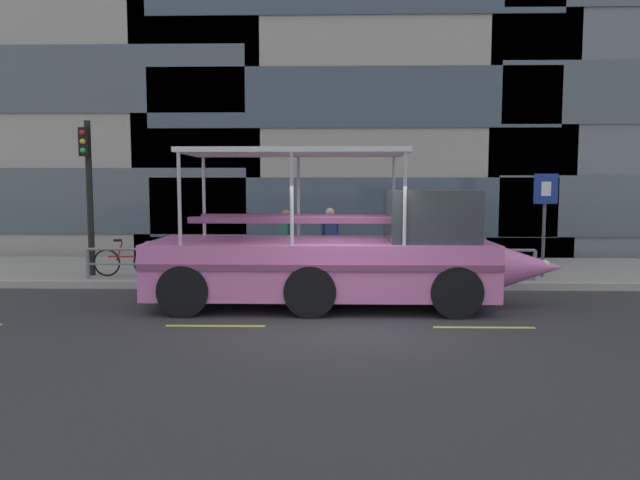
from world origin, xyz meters
TOP-DOWN VIEW (x-y plane):
  - ground_plane at (0.00, 0.00)m, footprint 120.00×120.00m
  - sidewalk at (0.00, 5.60)m, footprint 32.00×4.80m
  - curb_edge at (0.00, 3.11)m, footprint 32.00×0.18m
  - lane_centreline at (-0.00, -0.69)m, footprint 25.80×0.12m
  - curb_guardrail at (-0.89, 3.45)m, footprint 11.21×0.09m
  - traffic_light_pole at (-6.58, 3.98)m, footprint 0.24×0.46m
  - parking_sign at (5.08, 4.04)m, footprint 0.60×0.12m
  - leaned_bicycle at (-5.61, 3.87)m, footprint 1.74×0.46m
  - duck_tour_boat at (-0.06, 1.15)m, footprint 8.67×2.49m
  - pedestrian_near_bow at (2.65, 4.30)m, footprint 0.50×0.24m
  - pedestrian_mid_left at (-0.38, 4.78)m, footprint 0.49×0.27m
  - pedestrian_mid_right at (-1.56, 4.71)m, footprint 0.37×0.36m

SIDE VIEW (x-z plane):
  - ground_plane at x=0.00m, z-range 0.00..0.00m
  - lane_centreline at x=0.00m, z-range 0.00..0.01m
  - sidewalk at x=0.00m, z-range 0.00..0.18m
  - curb_edge at x=0.00m, z-range 0.00..0.18m
  - leaned_bicycle at x=-5.61m, z-range 0.08..1.04m
  - curb_guardrail at x=-0.89m, z-range 0.32..1.11m
  - duck_tour_boat at x=-0.06m, z-range -0.57..2.67m
  - pedestrian_mid_right at x=-1.56m, z-range 0.35..2.04m
  - pedestrian_near_bow at x=2.65m, z-range 0.36..2.08m
  - pedestrian_mid_left at x=-0.38m, z-range 0.36..2.09m
  - parking_sign at x=5.08m, z-range 0.65..3.28m
  - traffic_light_pole at x=-6.58m, z-range 0.61..4.59m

